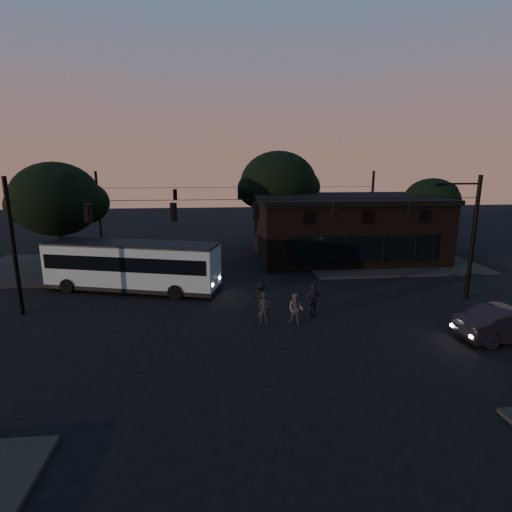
{
  "coord_description": "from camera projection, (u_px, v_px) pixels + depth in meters",
  "views": [
    {
      "loc": [
        -2.16,
        -17.98,
        8.05
      ],
      "look_at": [
        0.0,
        4.0,
        3.0
      ],
      "focal_mm": 28.0,
      "sensor_mm": 36.0,
      "label": 1
    }
  ],
  "objects": [
    {
      "name": "pedestrian_a",
      "position": [
        264.0,
        309.0,
        20.46
      ],
      "size": [
        0.69,
        0.53,
        1.7
      ],
      "primitive_type": "imported",
      "rotation": [
        0.0,
        0.0,
        -0.21
      ],
      "color": "black",
      "rests_on": "ground"
    },
    {
      "name": "sidewalk_far_left",
      "position": [
        69.0,
        268.0,
        31.68
      ],
      "size": [
        14.0,
        10.0,
        0.15
      ],
      "primitive_type": "cube",
      "color": "black",
      "rests_on": "ground"
    },
    {
      "name": "pedestrian_c",
      "position": [
        313.0,
        300.0,
        21.49
      ],
      "size": [
        1.18,
        0.8,
        1.86
      ],
      "primitive_type": "imported",
      "rotation": [
        0.0,
        0.0,
        3.49
      ],
      "color": "black",
      "rests_on": "ground"
    },
    {
      "name": "signal_rig_far",
      "position": [
        240.0,
        206.0,
        37.92
      ],
      "size": [
        26.24,
        0.3,
        7.5
      ],
      "color": "black",
      "rests_on": "ground"
    },
    {
      "name": "car",
      "position": [
        509.0,
        324.0,
        18.63
      ],
      "size": [
        5.05,
        2.12,
        1.62
      ],
      "primitive_type": "imported",
      "rotation": [
        0.0,
        0.0,
        1.65
      ],
      "color": "black",
      "rests_on": "ground"
    },
    {
      "name": "building",
      "position": [
        344.0,
        227.0,
        35.2
      ],
      "size": [
        15.4,
        10.41,
        5.4
      ],
      "color": "black",
      "rests_on": "ground"
    },
    {
      "name": "tree_right",
      "position": [
        431.0,
        202.0,
        37.59
      ],
      "size": [
        5.2,
        5.2,
        6.86
      ],
      "color": "black",
      "rests_on": "ground"
    },
    {
      "name": "ground",
      "position": [
        264.0,
        334.0,
        19.45
      ],
      "size": [
        120.0,
        120.0,
        0.0
      ],
      "primitive_type": "plane",
      "color": "black",
      "rests_on": "ground"
    },
    {
      "name": "tree_left",
      "position": [
        56.0,
        199.0,
        29.49
      ],
      "size": [
        6.4,
        6.4,
        8.3
      ],
      "color": "black",
      "rests_on": "ground"
    },
    {
      "name": "bus",
      "position": [
        132.0,
        264.0,
        25.86
      ],
      "size": [
        11.63,
        5.6,
        3.19
      ],
      "rotation": [
        0.0,
        0.0,
        -0.28
      ],
      "color": "#89A5AF",
      "rests_on": "ground"
    },
    {
      "name": "pedestrian_b",
      "position": [
        296.0,
        309.0,
        20.47
      ],
      "size": [
        1.02,
        0.95,
        1.67
      ],
      "primitive_type": "imported",
      "rotation": [
        0.0,
        0.0,
        -0.52
      ],
      "color": "#4D4646",
      "rests_on": "ground"
    },
    {
      "name": "signal_rig_near",
      "position": [
        256.0,
        231.0,
        22.34
      ],
      "size": [
        26.24,
        0.3,
        7.5
      ],
      "color": "black",
      "rests_on": "ground"
    },
    {
      "name": "pedestrian_d",
      "position": [
        261.0,
        296.0,
        22.48
      ],
      "size": [
        1.22,
        1.1,
        1.64
      ],
      "primitive_type": "imported",
      "rotation": [
        0.0,
        0.0,
        2.55
      ],
      "color": "black",
      "rests_on": "ground"
    },
    {
      "name": "sidewalk_far_right",
      "position": [
        384.0,
        260.0,
        34.16
      ],
      "size": [
        14.0,
        10.0,
        0.15
      ],
      "primitive_type": "cube",
      "color": "black",
      "rests_on": "ground"
    },
    {
      "name": "tree_behind",
      "position": [
        278.0,
        184.0,
        39.79
      ],
      "size": [
        7.6,
        7.6,
        9.43
      ],
      "color": "black",
      "rests_on": "ground"
    }
  ]
}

